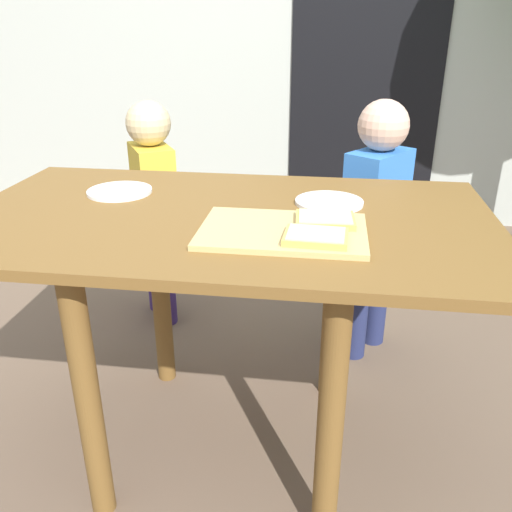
% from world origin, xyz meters
% --- Properties ---
extents(ground_plane, '(16.00, 16.00, 0.00)m').
position_xyz_m(ground_plane, '(0.00, 0.00, 0.00)').
color(ground_plane, brown).
extents(house_wall_back, '(8.00, 0.20, 2.41)m').
position_xyz_m(house_wall_back, '(0.00, 2.24, 1.21)').
color(house_wall_back, '#ADB2A8').
rests_on(house_wall_back, ground).
extents(house_door, '(0.90, 0.02, 2.00)m').
position_xyz_m(house_door, '(0.45, 2.14, 1.00)').
color(house_door, black).
rests_on(house_door, ground).
extents(dining_table, '(1.38, 0.79, 0.76)m').
position_xyz_m(dining_table, '(0.00, 0.00, 0.64)').
color(dining_table, brown).
rests_on(dining_table, ground).
extents(cutting_board, '(0.39, 0.27, 0.01)m').
position_xyz_m(cutting_board, '(0.16, -0.12, 0.77)').
color(cutting_board, tan).
rests_on(cutting_board, dining_table).
extents(pizza_slice_far_right, '(0.15, 0.12, 0.02)m').
position_xyz_m(pizza_slice_far_right, '(0.26, -0.07, 0.78)').
color(pizza_slice_far_right, '#E4AD4E').
rests_on(pizza_slice_far_right, cutting_board).
extents(pizza_slice_near_right, '(0.14, 0.11, 0.02)m').
position_xyz_m(pizza_slice_near_right, '(0.24, -0.18, 0.78)').
color(pizza_slice_near_right, '#E4AD4E').
rests_on(pizza_slice_near_right, cutting_board).
extents(plate_white_left, '(0.19, 0.19, 0.01)m').
position_xyz_m(plate_white_left, '(-0.34, 0.14, 0.76)').
color(plate_white_left, silver).
rests_on(plate_white_left, dining_table).
extents(plate_white_right, '(0.19, 0.19, 0.01)m').
position_xyz_m(plate_white_right, '(0.27, 0.12, 0.76)').
color(plate_white_right, white).
rests_on(plate_white_right, dining_table).
extents(child_left, '(0.24, 0.28, 0.94)m').
position_xyz_m(child_left, '(-0.45, 0.74, 0.54)').
color(child_left, '#36225B').
rests_on(child_left, ground).
extents(child_right, '(0.25, 0.28, 0.98)m').
position_xyz_m(child_right, '(0.44, 0.60, 0.57)').
color(child_right, navy).
rests_on(child_right, ground).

